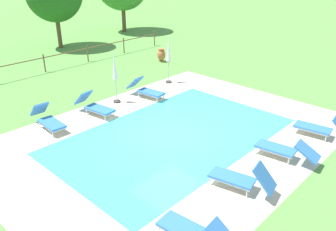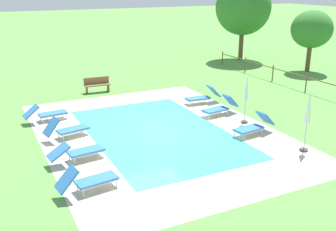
{
  "view_description": "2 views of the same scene",
  "coord_description": "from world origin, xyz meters",
  "px_view_note": "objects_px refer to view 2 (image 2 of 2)",
  "views": [
    {
      "loc": [
        -8.55,
        -7.79,
        6.17
      ],
      "look_at": [
        0.24,
        0.5,
        0.6
      ],
      "focal_mm": 37.35,
      "sensor_mm": 36.0,
      "label": 1
    },
    {
      "loc": [
        14.45,
        -6.56,
        6.17
      ],
      "look_at": [
        -0.02,
        0.52,
        0.69
      ],
      "focal_mm": 42.1,
      "sensor_mm": 36.0,
      "label": 2
    }
  ],
  "objects_px": {
    "sun_lounger_north_far": "(254,126)",
    "sun_lounger_south_mid": "(78,151)",
    "sun_lounger_south_near_corner": "(202,96)",
    "wooden_bench_lawn_side": "(97,84)",
    "patio_umbrella_closed_row_centre": "(246,92)",
    "sun_lounger_north_near_steps": "(67,129)",
    "sun_lounger_north_mid": "(47,113)",
    "tree_west_mid": "(312,29)",
    "sun_lounger_south_far": "(220,107)",
    "sun_lounger_north_end": "(88,180)",
    "tree_east_mid": "(243,7)",
    "patio_umbrella_closed_row_west": "(308,111)"
  },
  "relations": [
    {
      "from": "sun_lounger_south_near_corner",
      "to": "sun_lounger_south_far",
      "type": "relative_size",
      "value": 0.99
    },
    {
      "from": "sun_lounger_north_end",
      "to": "sun_lounger_south_mid",
      "type": "relative_size",
      "value": 0.94
    },
    {
      "from": "sun_lounger_north_near_steps",
      "to": "wooden_bench_lawn_side",
      "type": "relative_size",
      "value": 1.29
    },
    {
      "from": "patio_umbrella_closed_row_centre",
      "to": "sun_lounger_south_near_corner",
      "type": "bearing_deg",
      "value": -177.32
    },
    {
      "from": "sun_lounger_north_mid",
      "to": "tree_west_mid",
      "type": "relative_size",
      "value": 0.47
    },
    {
      "from": "sun_lounger_north_far",
      "to": "sun_lounger_north_end",
      "type": "distance_m",
      "value": 7.77
    },
    {
      "from": "patio_umbrella_closed_row_west",
      "to": "patio_umbrella_closed_row_centre",
      "type": "bearing_deg",
      "value": -178.01
    },
    {
      "from": "patio_umbrella_closed_row_centre",
      "to": "tree_west_mid",
      "type": "height_order",
      "value": "tree_west_mid"
    },
    {
      "from": "sun_lounger_north_mid",
      "to": "sun_lounger_north_end",
      "type": "bearing_deg",
      "value": -0.03
    },
    {
      "from": "tree_west_mid",
      "to": "sun_lounger_north_near_steps",
      "type": "bearing_deg",
      "value": -74.13
    },
    {
      "from": "sun_lounger_south_far",
      "to": "tree_east_mid",
      "type": "relative_size",
      "value": 0.31
    },
    {
      "from": "sun_lounger_north_end",
      "to": "sun_lounger_south_far",
      "type": "height_order",
      "value": "sun_lounger_south_far"
    },
    {
      "from": "sun_lounger_north_far",
      "to": "tree_east_mid",
      "type": "distance_m",
      "value": 17.62
    },
    {
      "from": "sun_lounger_north_mid",
      "to": "wooden_bench_lawn_side",
      "type": "distance_m",
      "value": 5.29
    },
    {
      "from": "sun_lounger_south_near_corner",
      "to": "wooden_bench_lawn_side",
      "type": "height_order",
      "value": "sun_lounger_south_near_corner"
    },
    {
      "from": "sun_lounger_south_mid",
      "to": "sun_lounger_south_far",
      "type": "distance_m",
      "value": 7.78
    },
    {
      "from": "sun_lounger_north_far",
      "to": "sun_lounger_south_near_corner",
      "type": "relative_size",
      "value": 1.02
    },
    {
      "from": "tree_east_mid",
      "to": "sun_lounger_south_far",
      "type": "bearing_deg",
      "value": -39.76
    },
    {
      "from": "sun_lounger_north_end",
      "to": "wooden_bench_lawn_side",
      "type": "xyz_separation_m",
      "value": [
        -11.2,
        3.57,
        0.08
      ]
    },
    {
      "from": "sun_lounger_south_near_corner",
      "to": "tree_east_mid",
      "type": "relative_size",
      "value": 0.3
    },
    {
      "from": "patio_umbrella_closed_row_centre",
      "to": "tree_east_mid",
      "type": "relative_size",
      "value": 0.36
    },
    {
      "from": "sun_lounger_south_far",
      "to": "tree_west_mid",
      "type": "relative_size",
      "value": 0.46
    },
    {
      "from": "sun_lounger_north_near_steps",
      "to": "patio_umbrella_closed_row_west",
      "type": "height_order",
      "value": "patio_umbrella_closed_row_west"
    },
    {
      "from": "sun_lounger_south_near_corner",
      "to": "patio_umbrella_closed_row_west",
      "type": "xyz_separation_m",
      "value": [
        7.12,
        0.29,
        1.23
      ]
    },
    {
      "from": "sun_lounger_north_far",
      "to": "sun_lounger_south_mid",
      "type": "bearing_deg",
      "value": -95.32
    },
    {
      "from": "sun_lounger_south_mid",
      "to": "wooden_bench_lawn_side",
      "type": "xyz_separation_m",
      "value": [
        -8.86,
        3.31,
        0.11
      ]
    },
    {
      "from": "sun_lounger_north_end",
      "to": "patio_umbrella_closed_row_centre",
      "type": "xyz_separation_m",
      "value": [
        -3.01,
        8.13,
        1.11
      ]
    },
    {
      "from": "sun_lounger_north_far",
      "to": "wooden_bench_lawn_side",
      "type": "height_order",
      "value": "sun_lounger_north_far"
    },
    {
      "from": "sun_lounger_south_mid",
      "to": "sun_lounger_north_mid",
      "type": "bearing_deg",
      "value": -177.01
    },
    {
      "from": "sun_lounger_north_end",
      "to": "patio_umbrella_closed_row_centre",
      "type": "relative_size",
      "value": 0.85
    },
    {
      "from": "sun_lounger_south_mid",
      "to": "patio_umbrella_closed_row_west",
      "type": "bearing_deg",
      "value": 69.79
    },
    {
      "from": "sun_lounger_south_near_corner",
      "to": "patio_umbrella_closed_row_centre",
      "type": "relative_size",
      "value": 0.84
    },
    {
      "from": "sun_lounger_north_mid",
      "to": "wooden_bench_lawn_side",
      "type": "bearing_deg",
      "value": 137.58
    },
    {
      "from": "patio_umbrella_closed_row_west",
      "to": "sun_lounger_north_near_steps",
      "type": "bearing_deg",
      "value": -124.24
    },
    {
      "from": "wooden_bench_lawn_side",
      "to": "sun_lounger_north_far",
      "type": "bearing_deg",
      "value": 22.83
    },
    {
      "from": "tree_east_mid",
      "to": "sun_lounger_south_near_corner",
      "type": "bearing_deg",
      "value": -44.67
    },
    {
      "from": "sun_lounger_north_end",
      "to": "patio_umbrella_closed_row_centre",
      "type": "height_order",
      "value": "patio_umbrella_closed_row_centre"
    },
    {
      "from": "sun_lounger_north_near_steps",
      "to": "tree_east_mid",
      "type": "height_order",
      "value": "tree_east_mid"
    },
    {
      "from": "sun_lounger_north_far",
      "to": "sun_lounger_south_near_corner",
      "type": "height_order",
      "value": "sun_lounger_south_near_corner"
    },
    {
      "from": "sun_lounger_north_end",
      "to": "sun_lounger_south_mid",
      "type": "distance_m",
      "value": 2.35
    },
    {
      "from": "sun_lounger_south_far",
      "to": "tree_west_mid",
      "type": "xyz_separation_m",
      "value": [
        -5.54,
        11.16,
        2.61
      ]
    },
    {
      "from": "sun_lounger_north_near_steps",
      "to": "patio_umbrella_closed_row_west",
      "type": "xyz_separation_m",
      "value": [
        5.36,
        7.87,
        1.22
      ]
    },
    {
      "from": "sun_lounger_north_end",
      "to": "tree_east_mid",
      "type": "relative_size",
      "value": 0.31
    },
    {
      "from": "sun_lounger_north_near_steps",
      "to": "tree_east_mid",
      "type": "distance_m",
      "value": 20.56
    },
    {
      "from": "sun_lounger_south_near_corner",
      "to": "wooden_bench_lawn_side",
      "type": "distance_m",
      "value": 6.42
    },
    {
      "from": "sun_lounger_north_far",
      "to": "tree_west_mid",
      "type": "height_order",
      "value": "tree_west_mid"
    },
    {
      "from": "sun_lounger_south_mid",
      "to": "sun_lounger_south_far",
      "type": "xyz_separation_m",
      "value": [
        -2.14,
        7.48,
        0.03
      ]
    },
    {
      "from": "sun_lounger_north_near_steps",
      "to": "sun_lounger_south_near_corner",
      "type": "xyz_separation_m",
      "value": [
        -1.76,
        7.58,
        -0.01
      ]
    },
    {
      "from": "sun_lounger_north_end",
      "to": "tree_east_mid",
      "type": "xyz_separation_m",
      "value": [
        -15.9,
        17.24,
        3.83
      ]
    },
    {
      "from": "sun_lounger_north_near_steps",
      "to": "wooden_bench_lawn_side",
      "type": "height_order",
      "value": "sun_lounger_north_near_steps"
    }
  ]
}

